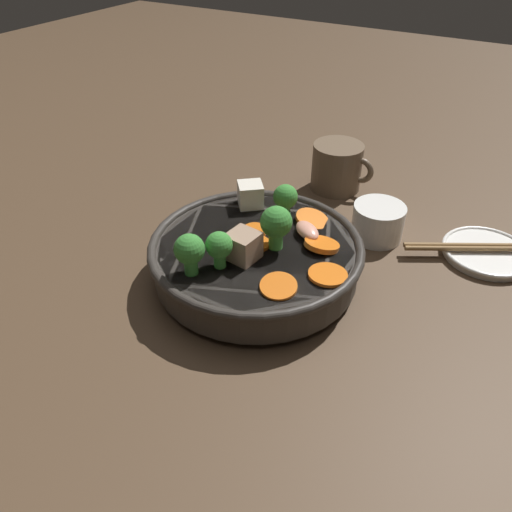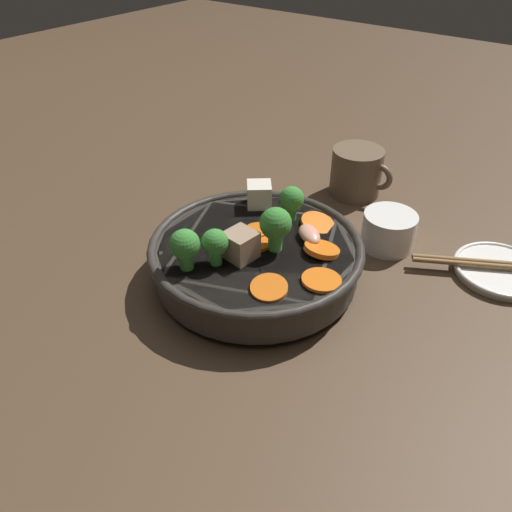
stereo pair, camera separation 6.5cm
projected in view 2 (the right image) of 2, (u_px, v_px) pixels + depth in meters
ground_plane at (256, 277)px, 0.68m from camera, size 3.00×3.00×0.00m
stirfry_bowl at (256, 254)px, 0.65m from camera, size 0.28×0.28×0.11m
side_saucer at (500, 270)px, 0.68m from camera, size 0.12×0.12×0.01m
tea_cup at (389, 230)px, 0.72m from camera, size 0.08×0.08×0.05m
dark_mug at (357, 172)px, 0.84m from camera, size 0.11×0.09×0.08m
chopsticks_pair at (502, 265)px, 0.67m from camera, size 0.21×0.13×0.01m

